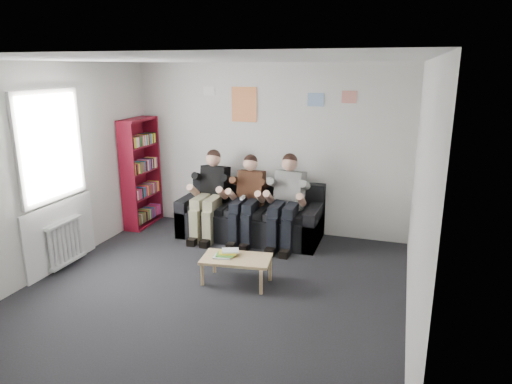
% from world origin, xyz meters
% --- Properties ---
extents(room_shell, '(5.00, 5.00, 5.00)m').
position_xyz_m(room_shell, '(0.00, 0.00, 1.35)').
color(room_shell, black).
rests_on(room_shell, ground).
extents(sofa, '(2.22, 0.91, 0.86)m').
position_xyz_m(sofa, '(-0.15, 2.08, 0.31)').
color(sofa, black).
rests_on(sofa, ground).
extents(bookshelf, '(0.27, 0.82, 1.82)m').
position_xyz_m(bookshelf, '(-2.09, 2.04, 0.91)').
color(bookshelf, maroon).
rests_on(bookshelf, ground).
extents(coffee_table, '(0.85, 0.47, 0.34)m').
position_xyz_m(coffee_table, '(0.21, 0.45, 0.30)').
color(coffee_table, '#DCB77F').
rests_on(coffee_table, ground).
extents(game_cases, '(0.28, 0.26, 0.07)m').
position_xyz_m(game_cases, '(0.07, 0.46, 0.37)').
color(game_cases, white).
rests_on(game_cases, coffee_table).
extents(person_left, '(0.43, 0.91, 1.38)m').
position_xyz_m(person_left, '(-0.77, 1.88, 0.68)').
color(person_left, black).
rests_on(person_left, sofa).
extents(person_middle, '(0.40, 0.87, 1.33)m').
position_xyz_m(person_middle, '(-0.15, 1.88, 0.67)').
color(person_middle, '#53311B').
rests_on(person_middle, sofa).
extents(person_right, '(0.43, 0.92, 1.39)m').
position_xyz_m(person_right, '(0.47, 1.87, 0.68)').
color(person_right, white).
rests_on(person_right, sofa).
extents(radiator, '(0.10, 0.64, 0.60)m').
position_xyz_m(radiator, '(-2.15, 0.20, 0.35)').
color(radiator, white).
rests_on(radiator, ground).
extents(window, '(0.05, 1.30, 2.36)m').
position_xyz_m(window, '(-2.22, 0.20, 1.03)').
color(window, white).
rests_on(window, room_shell).
extents(poster_large, '(0.42, 0.01, 0.55)m').
position_xyz_m(poster_large, '(-0.40, 2.49, 2.05)').
color(poster_large, gold).
rests_on(poster_large, room_shell).
extents(poster_blue, '(0.25, 0.01, 0.20)m').
position_xyz_m(poster_blue, '(0.75, 2.49, 2.15)').
color(poster_blue, '#4189DD').
rests_on(poster_blue, room_shell).
extents(poster_pink, '(0.22, 0.01, 0.18)m').
position_xyz_m(poster_pink, '(1.25, 2.49, 2.20)').
color(poster_pink, '#B53890').
rests_on(poster_pink, room_shell).
extents(poster_sign, '(0.20, 0.01, 0.14)m').
position_xyz_m(poster_sign, '(-1.00, 2.49, 2.25)').
color(poster_sign, white).
rests_on(poster_sign, room_shell).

